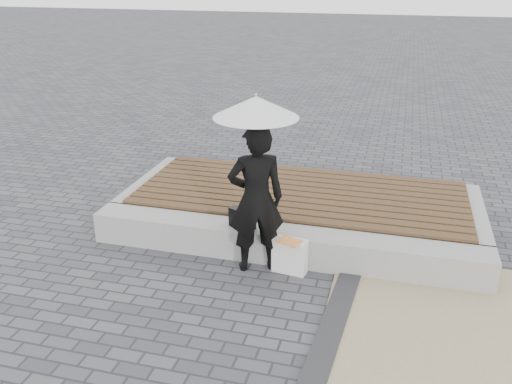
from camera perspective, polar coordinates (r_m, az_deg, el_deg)
ground at (r=5.66m, az=-0.91°, el=-14.61°), size 80.00×80.00×0.00m
edging_band at (r=5.15m, az=5.97°, el=-18.94°), size 0.61×5.20×0.04m
seating_ledge at (r=6.87m, az=2.77°, el=-5.44°), size 5.00×0.45×0.40m
timber_platform at (r=7.93m, az=4.65°, el=-1.49°), size 5.00×2.00×0.40m
timber_decking at (r=7.84m, az=4.70°, el=-0.02°), size 4.60×2.00×0.04m
woman at (r=6.34m, az=0.00°, el=-0.77°), size 0.78×0.66×1.81m
parasol at (r=6.00m, az=-0.00°, el=8.87°), size 0.96×0.96×1.22m
handbag at (r=6.78m, az=-1.44°, el=-2.77°), size 0.36×0.23×0.24m
canvas_tote at (r=6.58m, az=3.55°, el=-6.65°), size 0.43×0.22×0.43m
magazine at (r=6.43m, az=3.50°, el=-5.15°), size 0.33×0.28×0.01m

